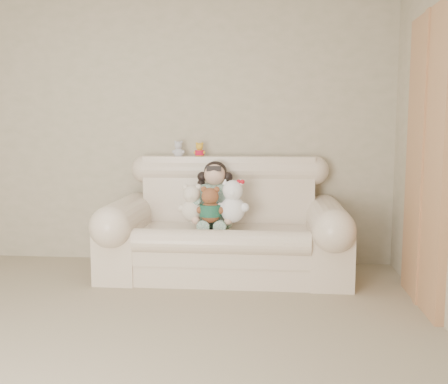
% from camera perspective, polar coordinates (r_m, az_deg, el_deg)
% --- Properties ---
extents(floor, '(5.00, 5.00, 0.00)m').
position_cam_1_polar(floor, '(2.95, -18.77, -19.12)').
color(floor, gray).
rests_on(floor, ground).
extents(wall_back, '(4.50, 0.00, 4.50)m').
position_cam_1_polar(wall_back, '(5.04, -7.65, 7.16)').
color(wall_back, '#C2B29A').
rests_on(wall_back, ground).
extents(sofa, '(2.10, 0.95, 1.03)m').
position_cam_1_polar(sofa, '(4.49, 0.12, -2.82)').
color(sofa, '#FFE7CD').
rests_on(sofa, floor).
extents(door_panel, '(0.06, 0.90, 2.10)m').
position_cam_1_polar(door_panel, '(3.97, 21.36, 3.17)').
color(door_panel, '#A26945').
rests_on(door_panel, floor).
extents(seated_child, '(0.39, 0.46, 0.59)m').
position_cam_1_polar(seated_child, '(4.55, -1.01, -0.17)').
color(seated_child, '#256E50').
rests_on(seated_child, sofa).
extents(brown_teddy, '(0.25, 0.20, 0.36)m').
position_cam_1_polar(brown_teddy, '(4.32, -1.52, -1.02)').
color(brown_teddy, brown).
rests_on(brown_teddy, sofa).
extents(white_cat, '(0.34, 0.30, 0.43)m').
position_cam_1_polar(white_cat, '(4.34, 0.98, -0.49)').
color(white_cat, white).
rests_on(white_cat, sofa).
extents(cream_teddy, '(0.28, 0.25, 0.37)m').
position_cam_1_polar(cream_teddy, '(4.39, -3.54, -0.80)').
color(cream_teddy, beige).
rests_on(cream_teddy, sofa).
extents(yellow_mini_bear, '(0.12, 0.10, 0.17)m').
position_cam_1_polar(yellow_mini_bear, '(4.80, -2.70, 4.77)').
color(yellow_mini_bear, yellow).
rests_on(yellow_mini_bear, sofa).
extents(grey_mini_plush, '(0.13, 0.11, 0.19)m').
position_cam_1_polar(grey_mini_plush, '(4.84, -5.01, 4.87)').
color(grey_mini_plush, silver).
rests_on(grey_mini_plush, sofa).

